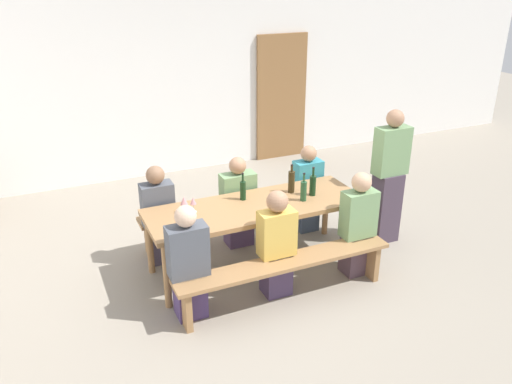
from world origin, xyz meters
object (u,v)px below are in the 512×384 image
Objects in this scene: wine_glass_0 at (193,202)px; wine_glass_1 at (184,201)px; wooden_door at (281,98)px; seated_guest_far_0 at (159,217)px; seated_guest_near_1 at (277,246)px; seated_guest_far_1 at (238,204)px; wine_bottle_2 at (291,181)px; standing_host at (389,180)px; bench_near at (285,268)px; bench_far at (232,211)px; wine_bottle_0 at (313,185)px; seated_guest_far_2 at (307,190)px; tasting_table at (256,211)px; wine_bottle_3 at (304,190)px; wine_bottle_1 at (243,190)px; seated_guest_near_0 at (188,265)px; seated_guest_near_2 at (358,226)px.

wine_glass_0 is 0.92× the size of wine_glass_1.
wooden_door is 1.84× the size of seated_guest_far_0.
seated_guest_near_1 is 1.03× the size of seated_guest_far_1.
seated_guest_near_1 is (-0.53, -0.71, -0.33)m from wine_bottle_2.
standing_host is (2.61, -0.63, 0.24)m from seated_guest_far_0.
bench_far is at bearing 90.00° from bench_near.
wooden_door reaches higher than wine_bottle_0.
seated_guest_far_2 is at bearing 90.00° from seated_guest_far_0.
wine_bottle_0 is (-1.21, -3.18, -0.18)m from wooden_door.
wine_glass_0 is at bearing 171.11° from tasting_table.
tasting_table is at bearing 168.64° from wine_bottle_3.
seated_guest_near_1 is at bearing -43.55° from wine_glass_1.
standing_host is at bearing -8.45° from wine_bottle_1.
standing_host is (1.67, 0.63, 0.43)m from bench_near.
seated_guest_near_0 is at bearing -149.25° from tasting_table.
seated_guest_near_2 is (0.25, -0.54, -0.31)m from wine_bottle_0.
tasting_table is 2.02× the size of seated_guest_near_2.
seated_guest_near_1 is 1.43m from seated_guest_far_0.
seated_guest_near_2 reaches higher than seated_guest_far_2.
bench_far is 1.99× the size of seated_guest_near_1.
wine_bottle_1 is 0.51m from seated_guest_far_1.
wine_bottle_3 is 1.62m from seated_guest_far_0.
wooden_door reaches higher than bench_near.
bench_near is at bearing -120.36° from wine_bottle_2.
seated_guest_far_2 is at bearing -59.40° from seated_guest_near_0.
wine_bottle_3 is at bearing -57.49° from bench_far.
wine_bottle_0 is 0.72m from seated_guest_far_2.
seated_guest_near_1 is 1.11m from seated_guest_far_1.
bench_far is 1.96× the size of seated_guest_near_0.
seated_guest_far_0 is 1.04× the size of seated_guest_far_1.
seated_guest_near_1 is (-0.03, 0.15, 0.19)m from bench_near.
standing_host reaches higher than seated_guest_far_2.
wine_bottle_2 is 0.28× the size of seated_guest_near_2.
seated_guest_near_0 is (-1.62, -0.54, -0.32)m from wine_bottle_0.
seated_guest_far_1 is 0.68× the size of standing_host.
wine_glass_0 is 0.78m from seated_guest_near_0.
wine_glass_0 is at bearing -17.19° from wine_glass_1.
seated_guest_far_2 reaches higher than wine_bottle_1.
wine_bottle_3 is at bearing -33.12° from seated_guest_far_2.
wine_bottle_1 is at bearing 53.50° from seated_guest_near_2.
tasting_table is at bearing -69.12° from wine_bottle_1.
seated_guest_far_2 reaches higher than wine_bottle_3.
seated_guest_far_2 reaches higher than wine_glass_0.
seated_guest_near_1 reaches higher than wine_bottle_2.
wine_bottle_2 is 1.03× the size of wine_bottle_3.
bench_near is 6.82× the size of wine_bottle_0.
bench_near is 1.16m from wine_glass_0.
tasting_table is at bearing 90.00° from bench_near.
wine_bottle_3 is 0.28× the size of seated_guest_near_1.
bench_far is (0.00, 1.41, 0.00)m from bench_near.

